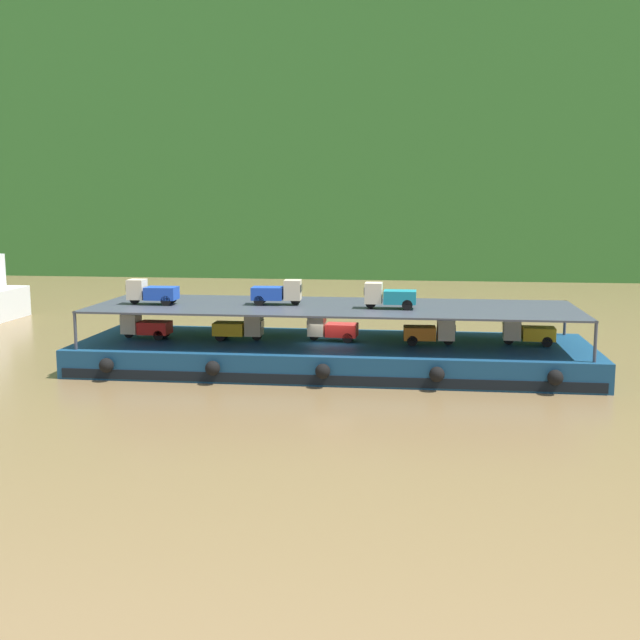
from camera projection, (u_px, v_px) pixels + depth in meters
The scene contains 12 objects.
ground_plane at pixel (333, 368), 42.71m from camera, with size 400.00×400.00×0.00m, color brown.
hillside_far_bank at pixel (387, 88), 105.12m from camera, with size 140.63×38.11×43.46m.
cargo_barge at pixel (333, 355), 42.57m from camera, with size 27.88×9.34×1.50m.
cargo_rack at pixel (333, 307), 42.20m from camera, with size 26.28×7.94×2.00m.
mini_truck_lower_stern at pixel (145, 326), 43.47m from camera, with size 2.77×1.26×1.38m.
mini_truck_lower_aft at pixel (239, 328), 42.95m from camera, with size 2.74×1.21×1.38m.
mini_truck_lower_mid at pixel (332, 329), 42.65m from camera, with size 2.79×1.30×1.38m.
mini_truck_lower_fore at pixel (430, 332), 41.55m from camera, with size 2.78×1.28×1.38m.
mini_truck_lower_bow at pixel (528, 332), 41.47m from camera, with size 2.77×1.25×1.38m.
mini_truck_upper_stern at pixel (152, 292), 42.67m from camera, with size 2.75×1.22×1.38m.
mini_truck_upper_mid at pixel (278, 292), 42.53m from camera, with size 2.78×1.28×1.38m.
mini_truck_upper_fore at pixel (389, 296), 40.94m from camera, with size 2.75×1.22×1.38m.
Camera 1 is at (4.52, -41.58, 9.10)m, focal length 43.38 mm.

